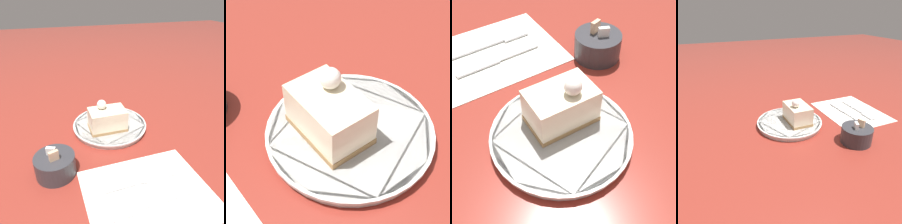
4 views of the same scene
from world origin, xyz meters
TOP-DOWN VIEW (x-y plane):
  - ground_plane at (0.00, 0.00)m, footprint 4.00×4.00m
  - plate at (-0.03, 0.01)m, footprint 0.21×0.21m
  - cake_slice at (-0.05, 0.03)m, footprint 0.07×0.10m

SIDE VIEW (x-z plane):
  - ground_plane at x=0.00m, z-range 0.00..0.00m
  - plate at x=-0.03m, z-range 0.00..0.02m
  - cake_slice at x=-0.05m, z-range 0.00..0.09m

